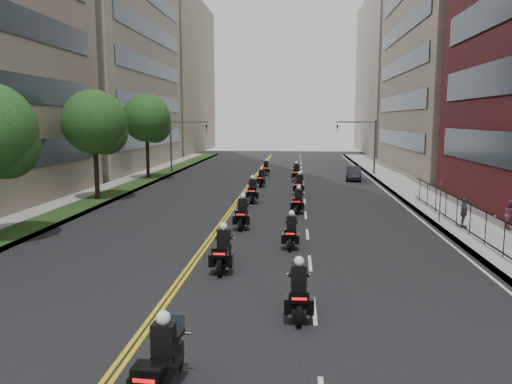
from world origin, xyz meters
TOP-DOWN VIEW (x-y plane):
  - sidewalk_right at (12.00, 25.00)m, footprint 4.00×90.00m
  - sidewalk_left at (-12.00, 25.00)m, footprint 4.00×90.00m
  - grass_strip at (-11.20, 25.00)m, footprint 2.00×90.00m
  - building_right_tan at (21.48, 48.00)m, footprint 15.11×28.00m
  - building_right_far at (21.50, 78.00)m, footprint 15.00×28.00m
  - building_left_mid at (-21.98, 48.00)m, footprint 16.11×28.00m
  - building_left_far at (-22.00, 78.00)m, footprint 16.00×28.00m
  - iron_fence at (11.00, 12.00)m, footprint 0.05×28.00m
  - street_trees at (-11.05, 18.61)m, footprint 4.40×38.40m
  - traffic_signal_right at (9.54, 42.00)m, footprint 4.09×0.20m
  - traffic_signal_left at (-9.54, 42.00)m, footprint 4.09×0.20m
  - motorcycle_0 at (-0.08, 0.04)m, footprint 0.62×2.45m
  - motorcycle_1 at (2.73, 4.57)m, footprint 0.55×2.37m
  - motorcycle_2 at (-0.11, 8.79)m, footprint 0.57×2.46m
  - motorcycle_3 at (2.42, 12.45)m, footprint 0.54×2.23m
  - motorcycle_4 at (-0.18, 16.20)m, footprint 0.57×2.48m
  - motorcycle_5 at (2.76, 20.79)m, footprint 0.65×2.27m
  - motorcycle_6 at (-0.37, 24.44)m, footprint 0.59×2.53m
  - motorcycle_7 at (2.85, 28.33)m, footprint 0.66×2.39m
  - motorcycle_8 at (-0.34, 32.55)m, footprint 0.59×2.28m
  - motorcycle_9 at (2.61, 36.49)m, footprint 0.57×2.50m
  - motorcycle_10 at (-0.47, 41.02)m, footprint 0.53×2.28m
  - parked_sedan at (8.00, 37.82)m, footprint 1.80×4.05m
  - pedestrian_b at (13.50, 16.53)m, footprint 0.67×0.80m
  - pedestrian_c at (11.20, 16.53)m, footprint 0.59×0.97m

SIDE VIEW (x-z plane):
  - sidewalk_right at x=12.00m, z-range 0.00..0.15m
  - sidewalk_left at x=-12.00m, z-range 0.00..0.15m
  - grass_strip at x=-11.20m, z-range 0.15..0.19m
  - parked_sedan at x=8.00m, z-range 0.00..1.29m
  - motorcycle_3 at x=2.42m, z-range -0.17..1.47m
  - motorcycle_5 at x=2.76m, z-range -0.18..1.50m
  - motorcycle_8 at x=-0.34m, z-range -0.18..1.50m
  - motorcycle_10 at x=-0.47m, z-range -0.18..1.50m
  - motorcycle_1 at x=2.73m, z-range -0.18..1.56m
  - motorcycle_7 at x=2.85m, z-range -0.19..1.58m
  - motorcycle_0 at x=-0.08m, z-range -0.19..1.62m
  - motorcycle_2 at x=-0.11m, z-range -0.19..1.63m
  - motorcycle_4 at x=-0.18m, z-range -0.19..1.64m
  - motorcycle_9 at x=2.61m, z-range -0.19..1.65m
  - motorcycle_6 at x=-0.37m, z-range -0.20..1.67m
  - pedestrian_b at x=13.50m, z-range 0.15..1.62m
  - iron_fence at x=11.00m, z-range 0.15..1.65m
  - pedestrian_c at x=11.20m, z-range 0.15..1.70m
  - traffic_signal_right at x=9.54m, z-range 0.90..6.50m
  - traffic_signal_left at x=-9.54m, z-range 0.90..6.50m
  - street_trees at x=-11.05m, z-range 1.14..9.12m
  - building_right_far at x=21.50m, z-range 0.00..26.00m
  - building_left_far at x=-22.00m, z-range 0.00..26.00m
  - building_right_tan at x=21.48m, z-range 0.00..30.00m
  - building_left_mid at x=-21.98m, z-range 0.00..34.00m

